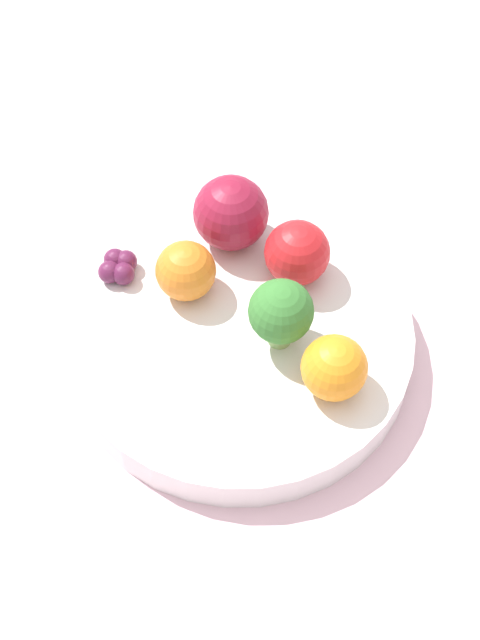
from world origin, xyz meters
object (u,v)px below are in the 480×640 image
Objects in this scene: orange_back at (186,271)px; apple_red at (231,213)px; broccoli at (281,313)px; apple_green at (297,253)px; grape_cluster at (118,267)px; bowl at (240,339)px; orange_front at (334,368)px.

apple_red is at bearing -151.86° from orange_back.
broccoli is 1.18× the size of apple_green.
bowl is at bearing 122.57° from grape_cluster.
apple_green is 1.51× the size of grape_cluster.
orange_back is (0.02, -0.05, 0.04)m from bowl.
broccoli is at bearing 124.40° from grape_cluster.
bowl is 5.67× the size of orange_back.
broccoli is (-0.02, 0.02, 0.05)m from bowl.
orange_front is at bearing 113.62° from bowl.
broccoli is 1.29× the size of orange_back.
apple_red reaches higher than apple_green.
apple_green is (-0.04, -0.05, -0.01)m from broccoli.
apple_red is (-0.02, -0.11, -0.00)m from broccoli.
orange_front is at bearing 112.10° from orange_back.
apple_red is at bearing -91.18° from orange_front.
grape_cluster is (0.12, -0.07, -0.02)m from apple_green.
bowl is 0.10m from apple_red.
orange_back is at bearing -67.90° from orange_front.
apple_red is at bearing -114.30° from bowl.
broccoli is at bearing 81.23° from apple_red.
orange_front is (-0.03, 0.08, 0.04)m from bowl.
apple_green is 1.10× the size of orange_back.
grape_cluster is at bearing -61.33° from orange_front.
apple_green is 0.09m from orange_back.
apple_red is at bearing 173.95° from grape_cluster.
orange_front is 0.19m from grape_cluster.
bowl is 5.17× the size of apple_green.
orange_front is (0.00, 0.16, -0.01)m from apple_red.
apple_green is at bearing 115.30° from apple_red.
orange_back is 1.37× the size of grape_cluster.
apple_green reaches higher than bowl.
grape_cluster is at bearing -28.76° from apple_green.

